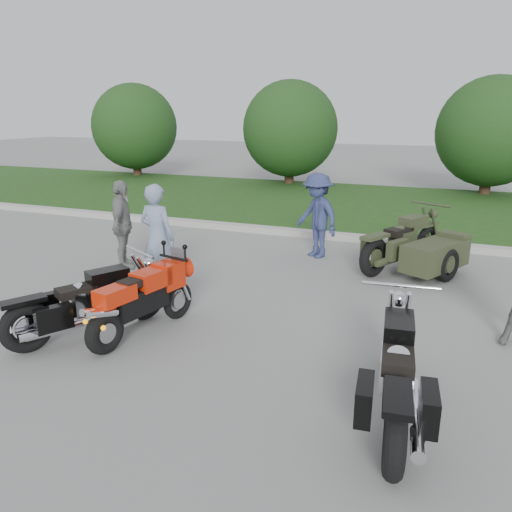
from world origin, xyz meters
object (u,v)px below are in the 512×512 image
at_px(person_stripe, 157,237).
at_px(person_denim, 317,216).
at_px(cruiser_left, 82,306).
at_px(cruiser_right, 397,379).
at_px(cruiser_sidecar, 420,250).
at_px(person_back, 123,225).
at_px(sportbike_red, 141,299).

bearing_deg(person_stripe, person_denim, -119.55).
height_order(cruiser_left, person_stripe, person_stripe).
relative_size(person_stripe, person_denim, 1.03).
xyz_separation_m(cruiser_left, cruiser_right, (4.03, -0.43, 0.03)).
bearing_deg(cruiser_sidecar, person_denim, -163.55).
bearing_deg(person_stripe, person_back, -25.13).
distance_m(cruiser_left, person_stripe, 2.05).
relative_size(cruiser_left, cruiser_right, 0.85).
bearing_deg(cruiser_right, cruiser_left, 167.62).
bearing_deg(sportbike_red, person_denim, 87.61).
height_order(cruiser_left, cruiser_sidecar, cruiser_sidecar).
bearing_deg(person_back, cruiser_right, -143.60).
distance_m(sportbike_red, cruiser_right, 3.42).
distance_m(sportbike_red, person_denim, 4.64).
relative_size(cruiser_left, person_stripe, 1.14).
distance_m(person_stripe, person_back, 1.41).
height_order(cruiser_left, person_denim, person_denim).
bearing_deg(person_back, cruiser_left, -177.33).
bearing_deg(sportbike_red, cruiser_left, -143.38).
xyz_separation_m(sportbike_red, cruiser_sidecar, (3.20, 4.07, -0.08)).
relative_size(sportbike_red, person_stripe, 1.05).
distance_m(cruiser_left, cruiser_sidecar, 5.87).
bearing_deg(person_denim, cruiser_right, -32.35).
xyz_separation_m(cruiser_right, person_back, (-5.34, 3.15, 0.37)).
height_order(sportbike_red, person_back, person_back).
distance_m(person_stripe, person_denim, 3.41).
xyz_separation_m(cruiser_left, cruiser_sidecar, (3.90, 4.39, 0.01)).
height_order(sportbike_red, person_denim, person_denim).
relative_size(cruiser_right, cruiser_sidecar, 1.03).
bearing_deg(cruiser_right, person_stripe, 143.22).
height_order(cruiser_sidecar, person_denim, person_denim).
height_order(cruiser_right, cruiser_sidecar, cruiser_sidecar).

